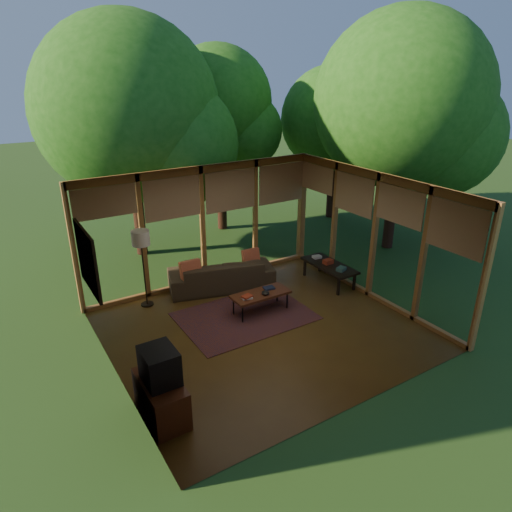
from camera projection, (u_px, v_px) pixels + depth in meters
floor at (263, 330)px, 8.69m from camera, size 5.50×5.50×0.00m
ceiling at (264, 191)px, 7.65m from camera, size 5.50×5.50×0.00m
wall_left at (109, 304)px, 6.83m from camera, size 0.04×5.00×2.70m
wall_front at (362, 327)px, 6.21m from camera, size 5.50×0.04×2.70m
window_wall_back at (203, 226)px, 10.13m from camera, size 5.50×0.12×2.70m
window_wall_right at (374, 237)px, 9.51m from camera, size 0.12×5.00×2.70m
exterior_lawn at (321, 188)px, 18.86m from camera, size 40.00×40.00×0.00m
tree_nw at (127, 110)px, 10.90m from camera, size 4.43×4.43×5.89m
tree_ne at (217, 102)px, 12.81m from camera, size 3.07×3.07×5.27m
tree_se at (401, 101)px, 11.17m from camera, size 4.32×4.32×6.01m
tree_far at (332, 119)px, 14.01m from camera, size 3.18×3.18×4.74m
rug at (245, 316)px, 9.15m from camera, size 2.56×1.81×0.01m
sofa at (221, 274)px, 10.21m from camera, size 2.47×1.50×0.68m
pillow_left at (191, 271)px, 9.70m from camera, size 0.45×0.24×0.47m
pillow_right at (251, 258)px, 10.44m from camera, size 0.40×0.21×0.42m
ct_book_lower at (247, 298)px, 8.95m from camera, size 0.23×0.19×0.03m
ct_book_upper at (247, 296)px, 8.93m from camera, size 0.23×0.19×0.03m
ct_book_side at (269, 288)px, 9.34m from camera, size 0.24×0.20×0.03m
ct_bowl at (265, 293)px, 9.09m from camera, size 0.16×0.16×0.07m
media_cabinet at (161, 398)px, 6.44m from camera, size 0.50×1.00×0.60m
television at (159, 366)px, 6.24m from camera, size 0.45×0.55×0.50m
console_book_a at (341, 269)px, 10.09m from camera, size 0.25×0.22×0.08m
console_book_b at (328, 262)px, 10.43m from camera, size 0.23×0.17×0.10m
console_book_c at (317, 257)px, 10.76m from camera, size 0.22×0.17×0.05m
floor_lamp at (141, 242)px, 9.06m from camera, size 0.36×0.36×1.65m
coffee_table at (261, 295)px, 9.17m from camera, size 1.20×0.50×0.43m
side_console at (329, 266)px, 10.43m from camera, size 0.60×1.40×0.46m
wall_painting at (88, 260)px, 7.87m from camera, size 0.06×1.35×1.15m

